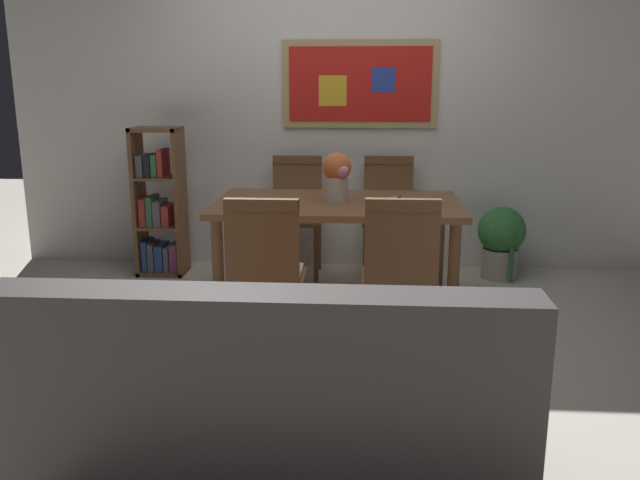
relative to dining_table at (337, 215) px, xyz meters
The scene contains 12 objects.
ground_plane 0.86m from the dining_table, 94.74° to the right, with size 12.00×12.00×0.00m, color beige.
wall_back_with_painting 1.29m from the dining_table, 92.29° to the left, with size 5.20×0.14×2.60m.
dining_table is the anchor object (origin of this frame).
dining_chair_near_right 0.89m from the dining_table, 65.67° to the right, with size 0.40×0.41×0.91m.
dining_chair_far_left 0.89m from the dining_table, 113.42° to the left, with size 0.40×0.41×0.91m.
dining_chair_far_right 0.92m from the dining_table, 66.89° to the left, with size 0.40×0.41×0.91m.
dining_chair_near_left 0.93m from the dining_table, 111.85° to the right, with size 0.40×0.41×0.91m.
leather_couch 1.99m from the dining_table, 94.72° to the right, with size 1.80×0.84×0.84m.
bookshelf 1.58m from the dining_table, 152.90° to the left, with size 0.36×0.28×1.14m.
potted_ivy 1.48m from the dining_table, 32.41° to the left, with size 0.36×0.36×0.55m.
flower_vase 0.26m from the dining_table, 106.22° to the left, with size 0.19×0.20×0.31m.
tv_remote 0.38m from the dining_table, ahead, with size 0.10×0.16×0.02m.
Camera 1 is at (0.22, -3.61, 1.50)m, focal length 37.04 mm.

